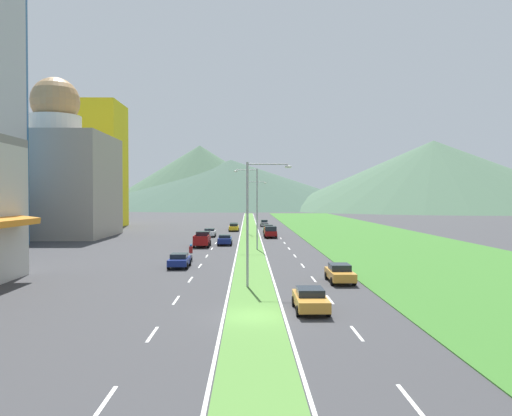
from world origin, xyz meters
The scene contains 43 objects.
ground_plane centered at (0.00, 0.00, 0.00)m, with size 600.00×600.00×0.00m, color #38383A.
grass_median centered at (0.00, 60.00, 0.03)m, with size 3.20×240.00×0.06m, color #518438.
grass_verge_right centered at (20.60, 60.00, 0.03)m, with size 24.00×240.00×0.06m, color #387028.
lane_dash_left_1 centered at (-5.10, -11.77, 0.01)m, with size 0.16×2.80×0.01m, color silver.
lane_dash_left_2 centered at (-5.10, -3.55, 0.01)m, with size 0.16×2.80×0.01m, color silver.
lane_dash_left_3 centered at (-5.10, 4.68, 0.01)m, with size 0.16×2.80×0.01m, color silver.
lane_dash_left_4 centered at (-5.10, 12.91, 0.01)m, with size 0.16×2.80×0.01m, color silver.
lane_dash_left_5 centered at (-5.10, 21.13, 0.01)m, with size 0.16×2.80×0.01m, color silver.
lane_dash_left_6 centered at (-5.10, 29.36, 0.01)m, with size 0.16×2.80×0.01m, color silver.
lane_dash_left_7 centered at (-5.10, 37.58, 0.01)m, with size 0.16×2.80×0.01m, color silver.
lane_dash_left_8 centered at (-5.10, 45.81, 0.01)m, with size 0.16×2.80×0.01m, color silver.
lane_dash_left_9 centered at (-5.10, 54.04, 0.01)m, with size 0.16×2.80×0.01m, color silver.
lane_dash_right_1 centered at (5.10, -11.77, 0.01)m, with size 0.16×2.80×0.01m, color silver.
lane_dash_right_2 centered at (5.10, -3.55, 0.01)m, with size 0.16×2.80×0.01m, color silver.
lane_dash_right_3 centered at (5.10, 4.68, 0.01)m, with size 0.16×2.80×0.01m, color silver.
lane_dash_right_4 centered at (5.10, 12.91, 0.01)m, with size 0.16×2.80×0.01m, color silver.
lane_dash_right_5 centered at (5.10, 21.13, 0.01)m, with size 0.16×2.80×0.01m, color silver.
lane_dash_right_6 centered at (5.10, 29.36, 0.01)m, with size 0.16×2.80×0.01m, color silver.
lane_dash_right_7 centered at (5.10, 37.58, 0.01)m, with size 0.16×2.80×0.01m, color silver.
lane_dash_right_8 centered at (5.10, 45.81, 0.01)m, with size 0.16×2.80×0.01m, color silver.
lane_dash_right_9 centered at (5.10, 54.04, 0.01)m, with size 0.16×2.80×0.01m, color silver.
edge_line_median_left centered at (-1.75, 60.00, 0.01)m, with size 0.16×240.00×0.01m, color silver.
edge_line_median_right centered at (1.75, 60.00, 0.01)m, with size 0.16×240.00×0.01m, color silver.
domed_building centered at (-33.37, 58.17, 10.31)m, with size 18.26×18.26×27.29m.
midrise_colored centered at (-35.98, 86.91, 14.16)m, with size 13.28×13.28×28.32m, color yellow.
hill_far_left centered at (-30.74, 287.96, 19.72)m, with size 126.47×126.47×39.43m, color #47664C.
hill_far_center centered at (-10.83, 280.66, 14.92)m, with size 179.32×179.32×29.83m, color #3D5647.
hill_far_right centered at (98.70, 236.93, 18.50)m, with size 170.83×170.83×36.99m, color #47664C.
street_lamp_near centered at (0.01, 9.22, 5.48)m, with size 3.43×0.28×9.45m.
street_lamp_mid centered at (0.53, 35.90, 5.98)m, with size 3.11×0.35×10.48m.
street_lamp_far centered at (0.07, 62.55, 5.64)m, with size 3.50×0.28×9.75m.
car_0 centered at (-3.16, 71.62, 0.78)m, with size 2.02×4.79×1.53m.
car_1 centered at (3.44, 87.16, 0.77)m, with size 1.86×4.27×1.52m.
car_2 centered at (-3.63, 42.59, 0.76)m, with size 2.03×4.02×1.46m.
car_3 centered at (3.39, 1.38, 0.72)m, with size 1.95×4.36×1.37m.
car_4 centered at (7.01, 11.39, 0.75)m, with size 1.96×4.51×1.46m.
car_5 centered at (-6.98, 19.98, 0.72)m, with size 1.95×4.11×1.38m.
car_6 centered at (3.53, 65.30, 0.81)m, with size 2.01×4.75×1.60m.
car_7 centered at (-3.31, 76.74, 0.73)m, with size 1.95×4.43×1.43m.
car_8 centered at (-6.92, 57.38, 0.75)m, with size 2.04×4.10×1.43m.
pickup_truck_0 centered at (3.43, 55.49, 0.98)m, with size 2.18×5.40×2.00m.
pickup_truck_1 centered at (-6.65, 40.60, 0.98)m, with size 2.18×5.40×2.00m.
motorcycle_rider centered at (-6.46, 25.17, 0.75)m, with size 0.36×2.00×1.80m.
Camera 1 is at (-0.35, -28.28, 6.82)m, focal length 35.07 mm.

